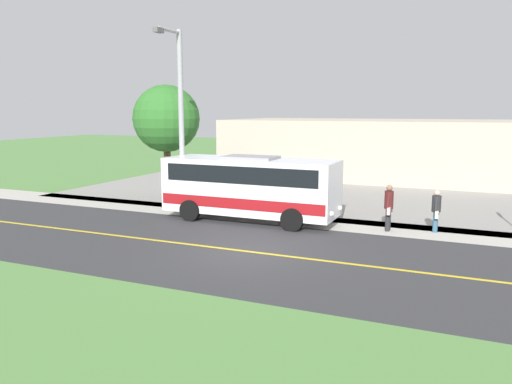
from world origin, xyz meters
The scene contains 11 objects.
ground_plane centered at (0.00, 0.00, 0.00)m, with size 120.00×120.00×0.00m, color #548442.
road_surface centered at (0.00, 0.00, 0.00)m, with size 8.00×100.00×0.01m, color #333335.
sidewalk centered at (-5.20, 0.00, 0.00)m, with size 2.40×100.00×0.01m, color #B2ADA3.
parking_lot_surface centered at (-12.40, 3.00, 0.00)m, with size 14.00×36.00×0.01m, color gray.
road_centre_line centered at (0.00, 0.00, 0.01)m, with size 0.16×100.00×0.00m, color gold.
shuttle_bus_front centered at (-4.45, -1.86, 1.51)m, with size 2.55×7.46×2.73m.
pedestrian_with_bags centered at (-5.39, 5.51, 0.87)m, with size 0.72×0.34×1.62m.
pedestrian_waiting centered at (-4.85, 3.81, 0.97)m, with size 0.72×0.34×1.80m.
street_light_pole centered at (-4.88, -5.52, 4.47)m, with size 1.97×0.24×8.12m.
tree_curbside centered at (-7.40, -7.90, 4.17)m, with size 3.42×3.42×5.91m.
commercial_building centered at (-21.40, -0.43, 1.97)m, with size 10.00×18.75×3.94m, color #B7A893.
Camera 1 is at (14.72, 6.72, 4.65)m, focal length 35.44 mm.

